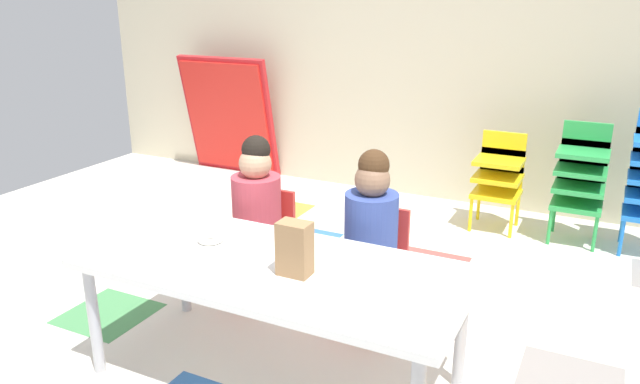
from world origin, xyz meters
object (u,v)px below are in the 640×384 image
(folded_activity_table, at_px, (229,116))
(paper_bag_brown, at_px, (295,249))
(craft_table, at_px, (273,273))
(seated_child_middle_seat, at_px, (372,224))
(kid_chair_yellow_stack, at_px, (499,174))
(donut_powdered_on_plate, at_px, (211,239))
(kid_chair_green_stack, at_px, (581,175))
(seated_child_near_camera, at_px, (258,204))
(paper_plate_near_edge, at_px, (211,243))

(folded_activity_table, height_order, paper_bag_brown, folded_activity_table)
(craft_table, distance_m, seated_child_middle_seat, 0.63)
(seated_child_middle_seat, bearing_deg, kid_chair_yellow_stack, 79.95)
(seated_child_middle_seat, distance_m, paper_bag_brown, 0.66)
(donut_powdered_on_plate, bearing_deg, kid_chair_green_stack, 58.13)
(craft_table, distance_m, seated_child_near_camera, 0.75)
(seated_child_near_camera, xyz_separation_m, paper_bag_brown, (0.58, -0.65, 0.11))
(kid_chair_yellow_stack, bearing_deg, paper_plate_near_edge, -111.00)
(kid_chair_yellow_stack, height_order, paper_plate_near_edge, kid_chair_yellow_stack)
(kid_chair_green_stack, distance_m, donut_powdered_on_plate, 2.62)
(seated_child_near_camera, height_order, donut_powdered_on_plate, seated_child_near_camera)
(paper_bag_brown, bearing_deg, kid_chair_yellow_stack, 81.01)
(seated_child_near_camera, relative_size, seated_child_middle_seat, 1.00)
(seated_child_middle_seat, xyz_separation_m, paper_plate_near_edge, (-0.56, -0.54, 0.00))
(craft_table, relative_size, seated_child_near_camera, 1.77)
(kid_chair_yellow_stack, xyz_separation_m, folded_activity_table, (-2.49, 0.29, 0.14))
(craft_table, xyz_separation_m, seated_child_middle_seat, (0.20, 0.60, 0.05))
(kid_chair_green_stack, bearing_deg, paper_bag_brown, -111.07)
(kid_chair_yellow_stack, relative_size, paper_plate_near_edge, 3.78)
(kid_chair_yellow_stack, distance_m, paper_plate_near_edge, 2.39)
(donut_powdered_on_plate, bearing_deg, kid_chair_yellow_stack, 69.00)
(seated_child_near_camera, height_order, kid_chair_green_stack, seated_child_near_camera)
(seated_child_middle_seat, xyz_separation_m, kid_chair_green_stack, (0.83, 1.68, -0.10))
(seated_child_near_camera, xyz_separation_m, folded_activity_table, (-1.54, 1.97, -0.02))
(paper_bag_brown, bearing_deg, craft_table, 159.43)
(seated_child_middle_seat, distance_m, paper_plate_near_edge, 0.78)
(kid_chair_green_stack, bearing_deg, seated_child_middle_seat, -116.18)
(craft_table, xyz_separation_m, donut_powdered_on_plate, (-0.35, 0.05, 0.07))
(seated_child_near_camera, bearing_deg, seated_child_middle_seat, 0.00)
(seated_child_near_camera, bearing_deg, kid_chair_yellow_stack, 60.61)
(kid_chair_yellow_stack, bearing_deg, seated_child_near_camera, -119.39)
(kid_chair_yellow_stack, xyz_separation_m, paper_plate_near_edge, (-0.85, -2.23, 0.16))
(paper_plate_near_edge, distance_m, donut_powdered_on_plate, 0.02)
(craft_table, height_order, paper_bag_brown, paper_bag_brown)
(kid_chair_yellow_stack, height_order, folded_activity_table, folded_activity_table)
(seated_child_near_camera, xyz_separation_m, kid_chair_green_stack, (1.48, 1.68, -0.10))
(seated_child_middle_seat, relative_size, paper_bag_brown, 4.17)
(paper_bag_brown, bearing_deg, kid_chair_green_stack, 68.93)
(seated_child_middle_seat, xyz_separation_m, folded_activity_table, (-2.19, 1.97, -0.02))
(craft_table, distance_m, folded_activity_table, 3.25)
(seated_child_middle_seat, relative_size, kid_chair_green_stack, 1.15)
(craft_table, distance_m, kid_chair_yellow_stack, 2.34)
(seated_child_near_camera, height_order, paper_plate_near_edge, seated_child_near_camera)
(seated_child_near_camera, relative_size, kid_chair_green_stack, 1.15)
(craft_table, distance_m, paper_plate_near_edge, 0.36)
(donut_powdered_on_plate, bearing_deg, paper_plate_near_edge, 0.00)
(seated_child_middle_seat, relative_size, kid_chair_yellow_stack, 1.35)
(paper_plate_near_edge, xyz_separation_m, donut_powdered_on_plate, (0.00, 0.00, 0.02))
(folded_activity_table, relative_size, donut_powdered_on_plate, 9.25)
(seated_child_near_camera, relative_size, donut_powdered_on_plate, 7.81)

